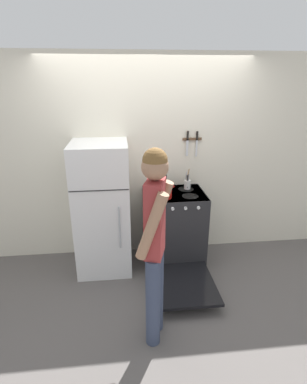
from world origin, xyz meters
TOP-DOWN VIEW (x-y plane):
  - ground_plane at (0.00, 0.00)m, footprint 14.00×14.00m
  - wall_back at (0.00, 0.03)m, footprint 10.00×0.06m
  - refrigerator at (-0.58, -0.33)m, footprint 0.64×0.69m
  - stove_range at (0.30, -0.34)m, footprint 0.74×1.36m
  - dutch_oven_pot at (0.13, -0.42)m, footprint 0.28×0.23m
  - tea_kettle at (0.15, -0.18)m, footprint 0.26×0.21m
  - utensil_jar at (0.48, -0.18)m, footprint 0.08×0.08m
  - person at (-0.08, -1.52)m, footprint 0.35×0.42m
  - wall_knife_strip at (0.56, -0.02)m, footprint 0.24×0.03m

SIDE VIEW (x-z plane):
  - ground_plane at x=0.00m, z-range 0.00..0.00m
  - stove_range at x=0.30m, z-range 0.00..0.93m
  - refrigerator at x=-0.58m, z-range 0.00..1.58m
  - utensil_jar at x=0.48m, z-range 0.87..1.13m
  - person at x=-0.08m, z-range 0.12..1.89m
  - tea_kettle at x=0.15m, z-range 0.89..1.13m
  - dutch_oven_pot at x=0.13m, z-range 0.93..1.12m
  - wall_back at x=0.00m, z-range 0.00..2.55m
  - wall_knife_strip at x=0.56m, z-range 1.37..1.70m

